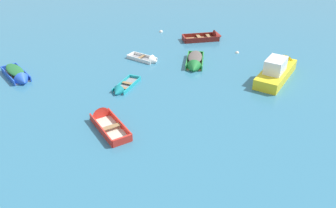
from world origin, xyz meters
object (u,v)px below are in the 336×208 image
rowboat_turquoise_midfield_left (121,90)px  motor_launch_yellow_far_right (278,70)px  mooring_buoy_trailing (237,53)px  rowboat_white_back_row_right (149,60)px  rowboat_maroon_midfield_right (210,37)px  rowboat_red_distant_center (104,120)px  rowboat_green_outer_left (195,62)px  mooring_buoy_far_field (161,32)px  rowboat_blue_outer_right (18,75)px

rowboat_turquoise_midfield_left → motor_launch_yellow_far_right: motor_launch_yellow_far_right is taller
mooring_buoy_trailing → motor_launch_yellow_far_right: bearing=-79.7°
rowboat_turquoise_midfield_left → mooring_buoy_trailing: bearing=23.0°
rowboat_white_back_row_right → rowboat_maroon_midfield_right: 9.36m
rowboat_red_distant_center → mooring_buoy_trailing: 17.97m
rowboat_green_outer_left → rowboat_maroon_midfield_right: bearing=58.6°
rowboat_turquoise_midfield_left → mooring_buoy_far_field: rowboat_turquoise_midfield_left is taller
motor_launch_yellow_far_right → mooring_buoy_far_field: 16.63m
rowboat_green_outer_left → motor_launch_yellow_far_right: (6.57, -4.13, 0.32)m
rowboat_blue_outer_right → mooring_buoy_trailing: size_ratio=11.87×
mooring_buoy_far_field → rowboat_green_outer_left: bearing=-85.6°
rowboat_turquoise_midfield_left → rowboat_blue_outer_right: size_ratio=0.77×
rowboat_white_back_row_right → motor_launch_yellow_far_right: size_ratio=0.52×
mooring_buoy_far_field → rowboat_turquoise_midfield_left: bearing=-115.6°
rowboat_blue_outer_right → motor_launch_yellow_far_right: (22.89, -5.31, 0.33)m
rowboat_turquoise_midfield_left → motor_launch_yellow_far_right: (14.19, -0.71, 0.56)m
rowboat_white_back_row_right → rowboat_maroon_midfield_right: bearing=29.3°
rowboat_white_back_row_right → rowboat_maroon_midfield_right: (8.16, 4.58, 0.10)m
rowboat_turquoise_midfield_left → rowboat_red_distant_center: bearing=-112.2°
motor_launch_yellow_far_right → mooring_buoy_trailing: motor_launch_yellow_far_right is taller
rowboat_blue_outer_right → rowboat_maroon_midfield_right: 21.17m
rowboat_turquoise_midfield_left → rowboat_blue_outer_right: (-8.69, 4.60, 0.23)m
rowboat_maroon_midfield_right → rowboat_red_distant_center: size_ratio=0.98×
motor_launch_yellow_far_right → rowboat_blue_outer_right: bearing=166.9°
rowboat_blue_outer_right → motor_launch_yellow_far_right: 23.50m
motor_launch_yellow_far_right → mooring_buoy_trailing: 6.38m
rowboat_white_back_row_right → mooring_buoy_trailing: (9.48, -0.05, -0.16)m
rowboat_white_back_row_right → mooring_buoy_trailing: bearing=-0.3°
rowboat_turquoise_midfield_left → mooring_buoy_far_field: (6.80, 14.17, -0.15)m
rowboat_maroon_midfield_right → rowboat_red_distant_center: 19.99m
rowboat_blue_outer_right → mooring_buoy_trailing: rowboat_blue_outer_right is taller
rowboat_turquoise_midfield_left → mooring_buoy_far_field: 15.72m
motor_launch_yellow_far_right → mooring_buoy_trailing: (-1.14, 6.24, -0.71)m
rowboat_red_distant_center → rowboat_white_back_row_right: bearing=61.7°
rowboat_white_back_row_right → mooring_buoy_trailing: rowboat_white_back_row_right is taller
mooring_buoy_far_field → mooring_buoy_trailing: bearing=-54.1°
rowboat_turquoise_midfield_left → rowboat_blue_outer_right: bearing=152.1°
rowboat_red_distant_center → mooring_buoy_trailing: size_ratio=12.20×
rowboat_green_outer_left → mooring_buoy_far_field: size_ratio=10.26×
rowboat_white_back_row_right → mooring_buoy_far_field: size_ratio=7.39×
rowboat_green_outer_left → rowboat_maroon_midfield_right: (4.12, 6.74, -0.13)m
rowboat_green_outer_left → mooring_buoy_trailing: 5.85m
mooring_buoy_far_field → motor_launch_yellow_far_right: bearing=-63.6°
rowboat_turquoise_midfield_left → rowboat_maroon_midfield_right: 15.53m
rowboat_white_back_row_right → mooring_buoy_far_field: (3.22, 8.59, -0.16)m
rowboat_maroon_midfield_right → rowboat_turquoise_midfield_left: bearing=-139.1°
rowboat_green_outer_left → mooring_buoy_far_field: rowboat_green_outer_left is taller
rowboat_white_back_row_right → rowboat_red_distant_center: bearing=-118.3°
motor_launch_yellow_far_right → rowboat_red_distant_center: bearing=-166.7°
rowboat_red_distant_center → mooring_buoy_trailing: bearing=34.0°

